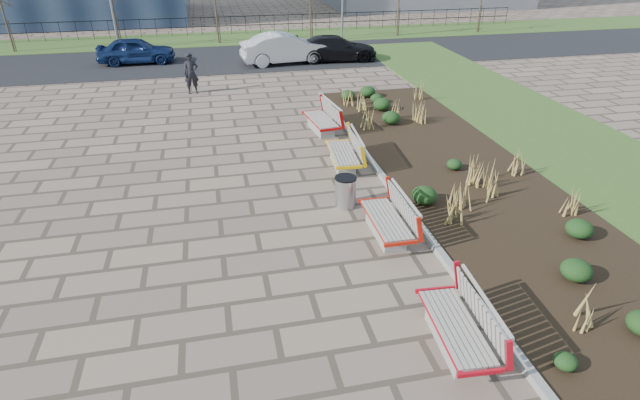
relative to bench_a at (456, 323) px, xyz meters
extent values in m
plane|color=#7C6855|center=(-3.00, 1.12, -0.50)|extent=(120.00, 120.00, 0.00)
cube|color=black|center=(3.25, 6.12, -0.45)|extent=(4.50, 18.00, 0.10)
cube|color=gray|center=(0.92, 6.12, -0.42)|extent=(0.16, 18.00, 0.15)
cube|color=#33511E|center=(8.00, 6.12, -0.48)|extent=(5.00, 38.00, 0.04)
cube|color=#33511E|center=(-3.00, 29.12, -0.48)|extent=(80.00, 5.00, 0.04)
cube|color=black|center=(-3.00, 23.12, -0.49)|extent=(80.00, 7.00, 0.02)
cylinder|color=#B2B2B7|center=(-0.57, 5.27, -0.09)|extent=(0.55, 0.55, 0.83)
imported|color=black|center=(-4.54, 16.73, 0.38)|extent=(0.68, 0.48, 1.76)
imported|color=#11224D|center=(-7.51, 23.07, 0.20)|extent=(4.03, 1.63, 1.37)
imported|color=#B1B3B9|center=(0.38, 21.39, 0.31)|extent=(4.90, 2.07, 1.57)
imported|color=black|center=(3.15, 21.43, 0.18)|extent=(4.69, 2.17, 1.33)
camera|label=1|loc=(-3.68, -5.85, 5.95)|focal=28.00mm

